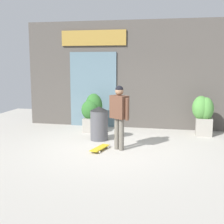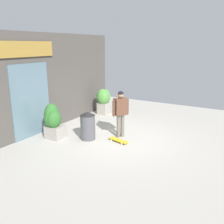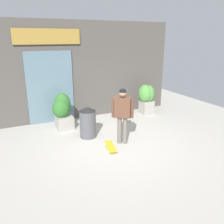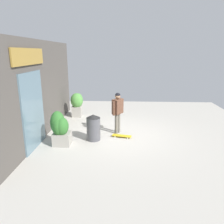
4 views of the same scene
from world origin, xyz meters
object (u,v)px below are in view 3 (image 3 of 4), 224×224
at_px(skateboard, 110,146).
at_px(planter_box_left, 146,96).
at_px(skateboarder, 123,111).
at_px(planter_box_right, 62,110).
at_px(trash_bin, 88,122).

relative_size(skateboard, planter_box_left, 0.64).
distance_m(skateboarder, planter_box_right, 2.38).
bearing_deg(planter_box_left, trash_bin, -157.36).
xyz_separation_m(skateboard, trash_bin, (-0.29, 1.05, 0.43)).
distance_m(skateboarder, planter_box_left, 3.07).
relative_size(skateboarder, planter_box_left, 1.36).
height_order(planter_box_right, trash_bin, planter_box_right).
bearing_deg(planter_box_right, skateboard, -69.22).
relative_size(planter_box_right, trash_bin, 1.25).
relative_size(skateboard, planter_box_right, 0.64).
xyz_separation_m(skateboard, planter_box_left, (2.68, 2.29, 0.67)).
height_order(skateboarder, planter_box_right, skateboarder).
bearing_deg(planter_box_right, planter_box_left, 2.30).
bearing_deg(trash_bin, skateboarder, -49.01).
bearing_deg(skateboard, planter_box_right, -145.96).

